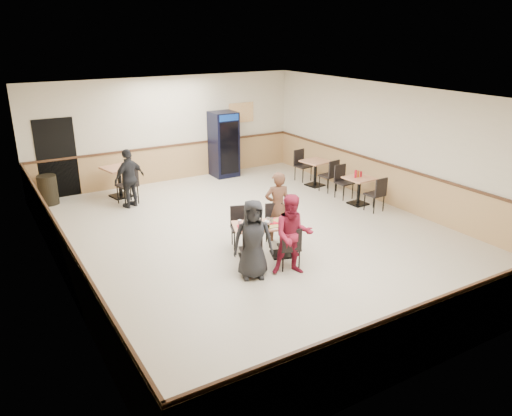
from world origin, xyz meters
TOP-DOWN VIEW (x-y plane):
  - ground at (0.00, 0.00)m, footprint 10.00×10.00m
  - room_shell at (1.78, 2.55)m, footprint 10.00×10.00m
  - main_table at (-0.37, -0.95)m, footprint 1.42×1.03m
  - main_chairs at (-0.41, -0.94)m, footprint 1.57×1.79m
  - diner_woman_left at (-1.01, -1.55)m, footprint 0.84×0.70m
  - diner_woman_right at (-0.32, -1.79)m, footprint 0.91×0.83m
  - diner_man_opposite at (0.28, -0.36)m, footprint 0.63×0.50m
  - lone_diner at (-1.74, 3.28)m, footprint 0.94×0.64m
  - tabletop_clutter at (-0.42, -0.97)m, footprint 1.16×0.65m
  - side_table_near at (3.30, 0.48)m, footprint 0.69×0.69m
  - side_table_near_chair_south at (3.30, -0.08)m, footprint 0.44×0.44m
  - side_table_near_chair_north at (3.30, 1.05)m, footprint 0.44×0.44m
  - side_table_far at (3.33, 2.34)m, footprint 0.77×0.77m
  - side_table_far_chair_south at (3.33, 1.75)m, footprint 0.49×0.49m
  - side_table_far_chair_north at (3.33, 2.92)m, footprint 0.49×0.49m
  - condiment_caddy at (3.27, 0.53)m, footprint 0.23×0.06m
  - back_table at (-1.74, 4.20)m, footprint 0.91×0.91m
  - back_table_chair_lone at (-1.74, 3.55)m, footprint 0.57×0.57m
  - pepsi_cooler at (1.58, 4.59)m, footprint 0.74×0.75m
  - trash_bin at (-3.48, 4.55)m, footprint 0.48×0.48m

SIDE VIEW (x-z plane):
  - ground at x=0.00m, z-range 0.00..0.00m
  - trash_bin at x=-3.48m, z-range 0.00..0.75m
  - main_chairs at x=-0.41m, z-range 0.00..0.87m
  - side_table_near_chair_south at x=3.30m, z-range 0.00..0.90m
  - side_table_near_chair_north at x=3.30m, z-range 0.00..0.90m
  - main_table at x=-0.37m, z-range 0.11..0.80m
  - side_table_far_chair_south at x=3.33m, z-range 0.00..0.93m
  - side_table_far_chair_north at x=3.33m, z-range 0.00..0.93m
  - side_table_near at x=3.30m, z-range 0.12..0.83m
  - side_table_far at x=3.33m, z-range 0.12..0.85m
  - back_table_chair_lone at x=-1.74m, z-range 0.00..1.03m
  - back_table at x=-1.74m, z-range 0.13..0.95m
  - room_shell at x=1.78m, z-range -4.42..5.58m
  - tabletop_clutter at x=-0.42m, z-range 0.65..0.77m
  - diner_woman_left at x=-1.01m, z-range 0.00..1.46m
  - lone_diner at x=-1.74m, z-range 0.00..1.48m
  - diner_man_opposite at x=0.28m, z-range 0.00..1.49m
  - diner_woman_right at x=-0.32m, z-range 0.00..1.51m
  - condiment_caddy at x=3.27m, z-range 0.70..0.90m
  - pepsi_cooler at x=1.58m, z-range 0.00..1.94m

